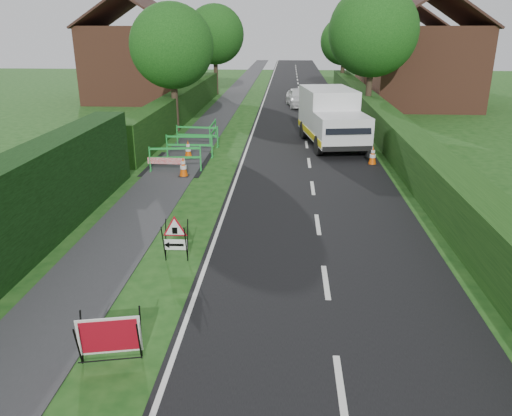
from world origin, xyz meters
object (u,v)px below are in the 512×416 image
object	(u,v)px
works_van	(331,116)
hatchback_car	(299,97)
red_rect_sign	(110,337)
triangle_sign	(174,235)

from	to	relation	value
works_van	hatchback_car	world-z (taller)	works_van
red_rect_sign	triangle_sign	size ratio (longest dim) A/B	1.13
works_van	hatchback_car	size ratio (longest dim) A/B	1.56
hatchback_car	triangle_sign	bearing A→B (deg)	-105.11
works_van	hatchback_car	xyz separation A→B (m)	(-1.33, 12.41, -0.74)
red_rect_sign	triangle_sign	bearing A→B (deg)	74.54
triangle_sign	hatchback_car	world-z (taller)	hatchback_car
triangle_sign	works_van	world-z (taller)	works_van
triangle_sign	works_van	distance (m)	14.04
triangle_sign	works_van	size ratio (longest dim) A/B	0.17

